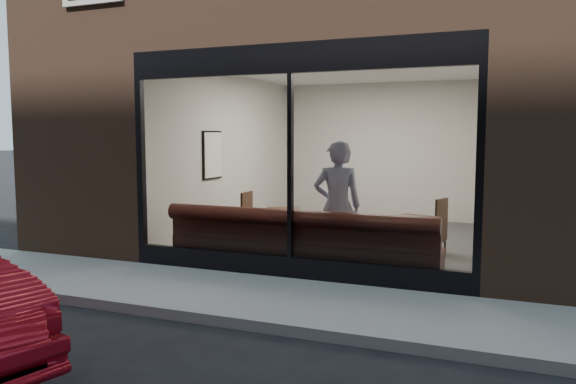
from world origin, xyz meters
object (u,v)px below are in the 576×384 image
at_px(cafe_table_left, 283,210).
at_px(cafe_chair_left, 237,230).
at_px(person, 337,206).
at_px(cafe_chair_right, 430,240).
at_px(cafe_table_right, 414,218).
at_px(banquette, 301,256).

xyz_separation_m(cafe_table_left, cafe_chair_left, (-1.15, 0.57, -0.50)).
height_order(person, cafe_chair_right, person).
bearing_deg(cafe_chair_left, cafe_table_right, 165.73).
relative_size(person, cafe_table_left, 3.46).
bearing_deg(cafe_chair_left, cafe_table_left, 151.34).
bearing_deg(banquette, cafe_chair_left, 138.90).
bearing_deg(cafe_chair_right, banquette, 69.91).
xyz_separation_m(cafe_table_right, cafe_chair_right, (0.11, 0.99, -0.50)).
distance_m(banquette, person, 0.90).
bearing_deg(cafe_table_left, person, -34.05).
relative_size(person, cafe_chair_left, 4.07).
bearing_deg(person, cafe_chair_right, -146.59).
bearing_deg(cafe_table_left, cafe_chair_right, 20.47).
bearing_deg(cafe_table_right, banquette, -148.58).
height_order(banquette, cafe_chair_left, banquette).
bearing_deg(cafe_chair_right, cafe_table_right, 103.26).
distance_m(cafe_table_right, cafe_chair_left, 3.43).
distance_m(person, cafe_chair_left, 2.78).
height_order(cafe_chair_left, cafe_chair_right, cafe_chair_left).
bearing_deg(banquette, cafe_chair_right, 50.04).
distance_m(cafe_table_left, cafe_chair_right, 2.49).
distance_m(person, cafe_chair_right, 2.11).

